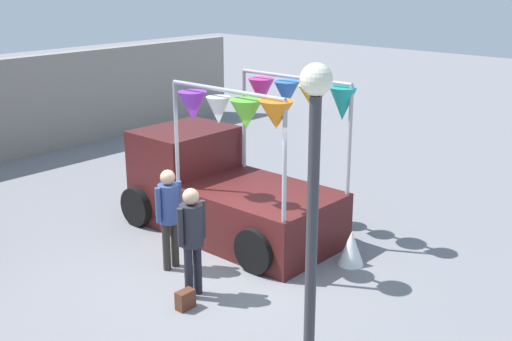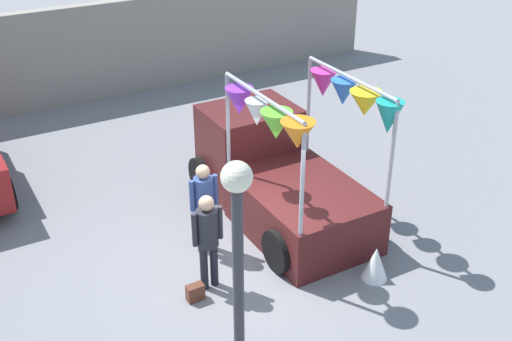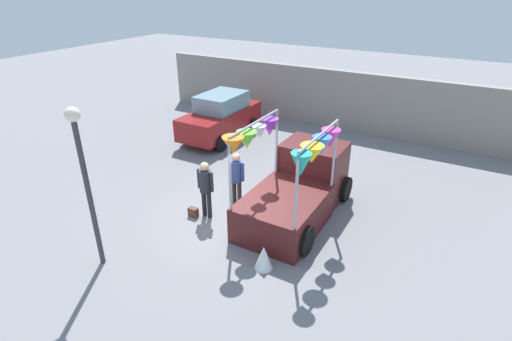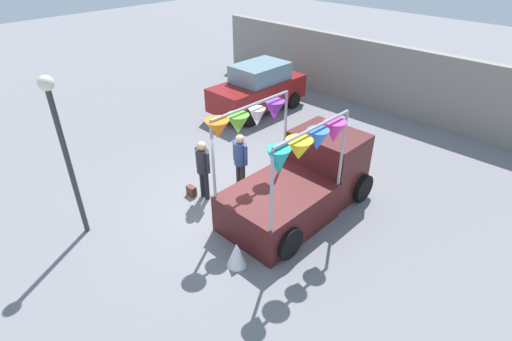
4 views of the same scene
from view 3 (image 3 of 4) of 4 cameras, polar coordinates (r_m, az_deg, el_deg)
ground_plane at (r=11.50m, az=-3.46°, el=-6.89°), size 60.00×60.00×0.00m
vendor_truck at (r=11.41m, az=6.20°, el=-2.04°), size 2.44×4.14×2.94m
parked_car at (r=16.97m, az=-5.08°, el=7.74°), size 1.88×4.00×1.88m
person_customer at (r=11.15m, az=-7.22°, el=-2.01°), size 0.53×0.34×1.71m
person_vendor at (r=11.65m, az=-2.81°, el=-0.57°), size 0.53×0.34×1.70m
handbag at (r=11.65m, az=-8.95°, el=-5.90°), size 0.28×0.16×0.28m
street_lamp at (r=9.33m, az=-23.43°, el=0.39°), size 0.32×0.32×3.89m
brick_boundary_wall at (r=18.33m, az=11.74°, el=9.85°), size 18.00×0.36×2.60m
folded_kite_bundle_white at (r=9.58m, az=1.10°, el=-12.31°), size 0.46×0.46×0.60m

